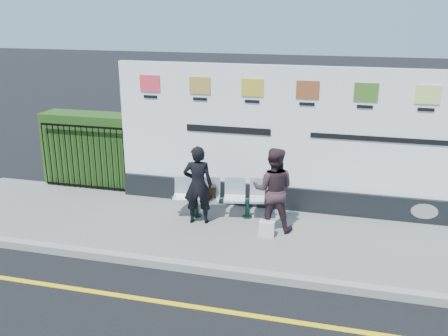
% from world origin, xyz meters
% --- Properties ---
extents(ground, '(80.00, 80.00, 0.00)m').
position_xyz_m(ground, '(0.00, 0.00, 0.00)').
color(ground, black).
extents(pavement, '(14.00, 3.00, 0.12)m').
position_xyz_m(pavement, '(0.00, 2.50, 0.06)').
color(pavement, slate).
rests_on(pavement, ground).
extents(kerb, '(14.00, 0.18, 0.14)m').
position_xyz_m(kerb, '(0.00, 1.00, 0.07)').
color(kerb, gray).
rests_on(kerb, ground).
extents(yellow_line, '(14.00, 0.10, 0.01)m').
position_xyz_m(yellow_line, '(0.00, 0.00, 0.00)').
color(yellow_line, yellow).
rests_on(yellow_line, ground).
extents(billboard, '(8.00, 0.30, 3.00)m').
position_xyz_m(billboard, '(0.50, 3.85, 1.42)').
color(billboard, black).
rests_on(billboard, pavement).
extents(hedge, '(2.35, 0.70, 1.70)m').
position_xyz_m(hedge, '(-4.58, 4.30, 0.97)').
color(hedge, '#234514').
rests_on(hedge, pavement).
extents(railing, '(2.05, 0.06, 1.54)m').
position_xyz_m(railing, '(-4.58, 3.85, 0.89)').
color(railing, black).
rests_on(railing, pavement).
extents(bench, '(2.04, 0.90, 0.42)m').
position_xyz_m(bench, '(-1.04, 3.05, 0.33)').
color(bench, silver).
rests_on(bench, pavement).
extents(woman_left, '(0.64, 0.49, 1.57)m').
position_xyz_m(woman_left, '(-1.43, 2.68, 0.91)').
color(woman_left, black).
rests_on(woman_left, pavement).
extents(woman_right, '(0.83, 0.67, 1.63)m').
position_xyz_m(woman_right, '(0.05, 2.71, 0.94)').
color(woman_right, '#382429').
rests_on(woman_right, pavement).
extents(handbag_brown, '(0.31, 0.19, 0.22)m').
position_xyz_m(handbag_brown, '(-1.30, 3.00, 0.66)').
color(handbag_brown, '#321B0E').
rests_on(handbag_brown, bench).
extents(carrier_bag_white, '(0.29, 0.17, 0.29)m').
position_xyz_m(carrier_bag_white, '(-0.00, 2.39, 0.26)').
color(carrier_bag_white, silver).
rests_on(carrier_bag_white, pavement).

